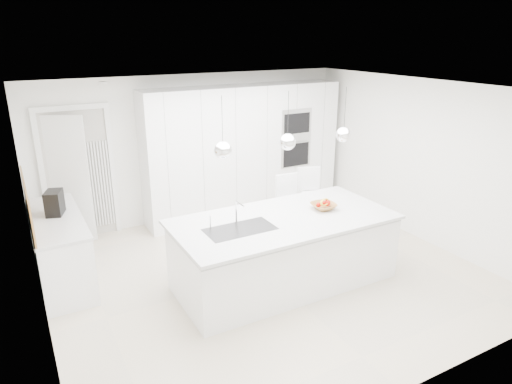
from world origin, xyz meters
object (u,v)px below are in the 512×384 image
island_base (285,253)px  bar_stool_left (291,213)px  fruit_bowl (323,206)px  espresso_machine (54,203)px  bar_stool_right (313,205)px

island_base → bar_stool_left: 1.09m
island_base → bar_stool_left: size_ratio=2.49×
island_base → fruit_bowl: bearing=5.3°
island_base → fruit_bowl: (0.63, 0.06, 0.51)m
fruit_bowl → bar_stool_left: bearing=88.7°
fruit_bowl → espresso_machine: espresso_machine is taller
espresso_machine → bar_stool_right: (3.67, -0.62, -0.49)m
island_base → bar_stool_right: size_ratio=2.46×
island_base → fruit_bowl: fruit_bowl is taller
fruit_bowl → bar_stool_left: bar_stool_left is taller
bar_stool_left → bar_stool_right: bar_stool_right is taller
espresso_machine → bar_stool_right: espresso_machine is taller
fruit_bowl → island_base: bearing=-174.7°
fruit_bowl → bar_stool_right: bearing=61.3°
fruit_bowl → bar_stool_left: size_ratio=0.29×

